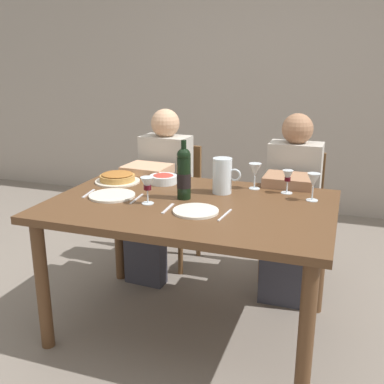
% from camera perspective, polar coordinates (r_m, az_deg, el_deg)
% --- Properties ---
extents(ground_plane, '(8.00, 8.00, 0.00)m').
position_cam_1_polar(ground_plane, '(2.74, -0.18, -16.62)').
color(ground_plane, slate).
extents(back_wall, '(8.00, 0.10, 2.80)m').
position_cam_1_polar(back_wall, '(4.60, 10.02, 15.16)').
color(back_wall, '#A3998E').
rests_on(back_wall, ground).
extents(dining_table, '(1.50, 1.00, 0.76)m').
position_cam_1_polar(dining_table, '(2.43, -0.19, -3.37)').
color(dining_table, brown).
rests_on(dining_table, ground).
extents(wine_bottle, '(0.08, 0.08, 0.32)m').
position_cam_1_polar(wine_bottle, '(2.43, -1.03, 2.33)').
color(wine_bottle, black).
rests_on(wine_bottle, dining_table).
extents(water_pitcher, '(0.16, 0.11, 0.20)m').
position_cam_1_polar(water_pitcher, '(2.55, 3.85, 1.80)').
color(water_pitcher, silver).
rests_on(water_pitcher, dining_table).
extents(baked_tart, '(0.28, 0.28, 0.06)m').
position_cam_1_polar(baked_tart, '(2.82, -9.39, 1.79)').
color(baked_tart, silver).
rests_on(baked_tart, dining_table).
extents(salad_bowl, '(0.17, 0.17, 0.06)m').
position_cam_1_polar(salad_bowl, '(2.77, -3.64, 1.72)').
color(salad_bowl, silver).
rests_on(salad_bowl, dining_table).
extents(wine_glass_left_diner, '(0.07, 0.07, 0.15)m').
position_cam_1_polar(wine_glass_left_diner, '(2.49, 15.06, 1.35)').
color(wine_glass_left_diner, silver).
rests_on(wine_glass_left_diner, dining_table).
extents(wine_glass_right_diner, '(0.07, 0.07, 0.15)m').
position_cam_1_polar(wine_glass_right_diner, '(2.65, 7.95, 2.68)').
color(wine_glass_right_diner, silver).
rests_on(wine_glass_right_diner, dining_table).
extents(wine_glass_centre, '(0.06, 0.06, 0.13)m').
position_cam_1_polar(wine_glass_centre, '(2.60, 11.97, 1.83)').
color(wine_glass_centre, silver).
rests_on(wine_glass_centre, dining_table).
extents(wine_glass_spare, '(0.07, 0.07, 0.14)m').
position_cam_1_polar(wine_glass_spare, '(2.37, -5.66, 0.89)').
color(wine_glass_spare, silver).
rests_on(wine_glass_spare, dining_table).
extents(dinner_plate_left_setting, '(0.23, 0.23, 0.01)m').
position_cam_1_polar(dinner_plate_left_setting, '(2.25, 0.48, -2.41)').
color(dinner_plate_left_setting, silver).
rests_on(dinner_plate_left_setting, dining_table).
extents(dinner_plate_right_setting, '(0.26, 0.26, 0.01)m').
position_cam_1_polar(dinner_plate_right_setting, '(2.54, -10.04, -0.44)').
color(dinner_plate_right_setting, silver).
rests_on(dinner_plate_right_setting, dining_table).
extents(fork_left_setting, '(0.02, 0.16, 0.00)m').
position_cam_1_polar(fork_left_setting, '(2.30, -3.06, -2.09)').
color(fork_left_setting, silver).
rests_on(fork_left_setting, dining_table).
extents(knife_left_setting, '(0.03, 0.18, 0.00)m').
position_cam_1_polar(knife_left_setting, '(2.21, 4.16, -2.91)').
color(knife_left_setting, silver).
rests_on(knife_left_setting, dining_table).
extents(knife_right_setting, '(0.02, 0.18, 0.00)m').
position_cam_1_polar(knife_right_setting, '(2.47, -6.99, -0.85)').
color(knife_right_setting, silver).
rests_on(knife_right_setting, dining_table).
extents(spoon_right_setting, '(0.04, 0.16, 0.00)m').
position_cam_1_polar(spoon_right_setting, '(2.62, -12.91, -0.19)').
color(spoon_right_setting, silver).
rests_on(spoon_right_setting, dining_table).
extents(chair_left, '(0.42, 0.42, 0.87)m').
position_cam_1_polar(chair_left, '(3.41, -2.37, -0.48)').
color(chair_left, brown).
rests_on(chair_left, ground).
extents(diner_left, '(0.35, 0.52, 1.16)m').
position_cam_1_polar(diner_left, '(3.17, -4.17, 0.42)').
color(diner_left, '#B7B2A8').
rests_on(diner_left, ground).
extents(chair_right, '(0.40, 0.40, 0.87)m').
position_cam_1_polar(chair_right, '(3.24, 12.77, -1.81)').
color(chair_right, brown).
rests_on(chair_right, ground).
extents(diner_right, '(0.34, 0.50, 1.16)m').
position_cam_1_polar(diner_right, '(2.98, 12.35, -1.00)').
color(diner_right, '#B7B2A8').
rests_on(diner_right, ground).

